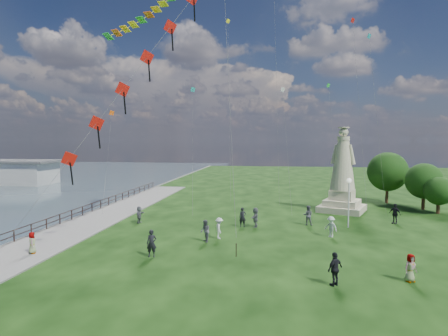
# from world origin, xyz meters

# --- Properties ---
(waterfront) EXTENTS (200.00, 200.00, 1.51)m
(waterfront) POSITION_xyz_m (-15.24, 8.99, -0.06)
(waterfront) COLOR #2D3F44
(waterfront) RESTS_ON ground
(statue) EXTENTS (5.83, 5.83, 9.09)m
(statue) POSITION_xyz_m (10.19, 20.37, 3.43)
(statue) COLOR tan
(statue) RESTS_ON ground
(lamppost) EXTENTS (0.40, 0.40, 4.37)m
(lamppost) POSITION_xyz_m (9.43, 12.67, 3.15)
(lamppost) COLOR silver
(lamppost) RESTS_ON ground
(tree_row) EXTENTS (7.24, 10.10, 6.24)m
(tree_row) POSITION_xyz_m (17.89, 24.62, 3.45)
(tree_row) COLOR #382314
(tree_row) RESTS_ON ground
(person_0) EXTENTS (0.73, 0.54, 1.81)m
(person_0) POSITION_xyz_m (-5.02, 2.24, 0.91)
(person_0) COLOR black
(person_0) RESTS_ON ground
(person_1) EXTENTS (0.82, 0.96, 1.69)m
(person_1) POSITION_xyz_m (-2.19, 6.22, 0.85)
(person_1) COLOR #595960
(person_1) RESTS_ON ground
(person_2) EXTENTS (0.83, 1.18, 1.65)m
(person_2) POSITION_xyz_m (-1.30, 7.39, 0.83)
(person_2) COLOR silver
(person_2) RESTS_ON ground
(person_3) EXTENTS (1.14, 1.11, 1.80)m
(person_3) POSITION_xyz_m (6.19, -1.15, 0.90)
(person_3) COLOR black
(person_3) RESTS_ON ground
(person_4) EXTENTS (0.88, 0.75, 1.54)m
(person_4) POSITION_xyz_m (10.33, -0.04, 0.77)
(person_4) COLOR #595960
(person_4) RESTS_ON ground
(person_5) EXTENTS (0.68, 1.49, 1.58)m
(person_5) POSITION_xyz_m (-9.49, 11.86, 0.79)
(person_5) COLOR #595960
(person_5) RESTS_ON ground
(person_6) EXTENTS (0.72, 0.58, 1.73)m
(person_6) POSITION_xyz_m (0.17, 11.63, 0.86)
(person_6) COLOR black
(person_6) RESTS_ON ground
(person_7) EXTENTS (0.93, 0.65, 1.78)m
(person_7) POSITION_xyz_m (5.98, 13.14, 0.89)
(person_7) COLOR #595960
(person_7) RESTS_ON ground
(person_8) EXTENTS (1.17, 1.11, 1.65)m
(person_8) POSITION_xyz_m (7.43, 9.07, 0.83)
(person_8) COLOR silver
(person_8) RESTS_ON ground
(person_9) EXTENTS (1.15, 1.20, 1.87)m
(person_9) POSITION_xyz_m (13.95, 14.78, 0.94)
(person_9) COLOR black
(person_9) RESTS_ON ground
(person_10) EXTENTS (0.72, 0.83, 1.45)m
(person_10) POSITION_xyz_m (-13.09, 1.54, 0.72)
(person_10) COLOR #595960
(person_10) RESTS_ON ground
(person_11) EXTENTS (0.87, 1.68, 1.74)m
(person_11) POSITION_xyz_m (1.30, 11.74, 0.87)
(person_11) COLOR #595960
(person_11) RESTS_ON ground
(red_kite_train) EXTENTS (12.13, 9.35, 21.06)m
(red_kite_train) POSITION_xyz_m (-6.16, 4.63, 13.11)
(red_kite_train) COLOR black
(red_kite_train) RESTS_ON ground
(small_kites) EXTENTS (29.91, 17.20, 30.11)m
(small_kites) POSITION_xyz_m (2.57, 24.02, 14.80)
(small_kites) COLOR teal
(small_kites) RESTS_ON ground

